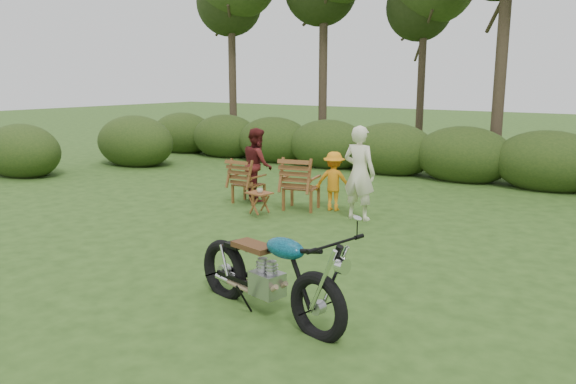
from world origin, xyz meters
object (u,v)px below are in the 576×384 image
Objects in this scene: motorcycle at (267,313)px; lawn_chair_left at (249,203)px; lawn_chair_right at (301,209)px; adult_b at (258,200)px; side_table at (259,204)px; adult_a at (358,219)px; child at (333,210)px; cup at (260,191)px.

motorcycle reaches higher than lawn_chair_left.
adult_b reaches higher than lawn_chair_right.
lawn_chair_left reaches higher than side_table.
adult_a is 0.82m from child.
lawn_chair_left is 1.36m from cup.
motorcycle is 4.67× the size of side_table.
cup is 1.58m from adult_b.
lawn_chair_right is at bearing 130.58° from motorcycle.
lawn_chair_left is 1.86m from child.
adult_b is at bearing 129.20° from side_table.
adult_a is 1.49× the size of child.
side_table is 0.28m from cup.
side_table is at bearing 142.04° from cup.
lawn_chair_right is at bearing 70.42° from side_table.
lawn_chair_right reaches higher than lawn_chair_left.
motorcycle is at bearing 172.00° from adult_b.
side_table is at bearing 31.07° from adult_a.
adult_a is (1.31, -0.06, 0.00)m from lawn_chair_right.
motorcycle is at bearing 127.27° from lawn_chair_left.
adult_b is 1.82m from child.
motorcycle is 1.39× the size of adult_b.
side_table is 4.21× the size of cup.
cup is (-0.29, -0.97, 0.51)m from lawn_chair_right.
motorcycle is 19.67× the size of cup.
child is at bearing -133.05° from adult_b.
child is at bearing 123.33° from motorcycle.
cup reaches higher than lawn_chair_left.
child is (-1.91, 4.74, 0.00)m from motorcycle.
child reaches higher than lawn_chair_left.
motorcycle is at bearing 95.81° from child.
lawn_chair_left is 0.31m from adult_b.
lawn_chair_right is at bearing 11.82° from child.
motorcycle is 5.09m from lawn_chair_right.
adult_b reaches higher than motorcycle.
cup is (0.95, -0.83, 0.51)m from lawn_chair_left.
lawn_chair_left is (-3.72, 4.31, 0.00)m from motorcycle.
adult_b reaches higher than lawn_chair_left.
adult_a is 1.12× the size of adult_b.
adult_b is (-1.24, 0.18, 0.00)m from lawn_chair_right.
motorcycle is at bearing 107.95° from adult_a.
lawn_chair_right is at bearing 73.24° from cup.
adult_a is at bearing 163.57° from lawn_chair_right.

